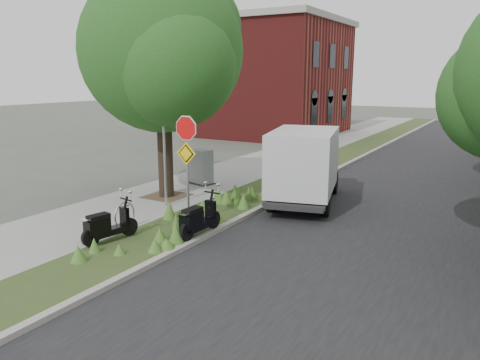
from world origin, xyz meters
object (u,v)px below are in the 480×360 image
object	(u,v)px
scooter_near	(104,228)
box_truck	(305,163)
scooter_far	(196,222)
utility_cabinet	(201,167)
sign_assembly	(187,148)

from	to	relation	value
scooter_near	box_truck	distance (m)	7.07
scooter_far	box_truck	xyz separation A→B (m)	(1.00, 4.89, 0.91)
scooter_far	utility_cabinet	xyz separation A→B (m)	(-3.50, 5.18, 0.25)
scooter_near	sign_assembly	bearing A→B (deg)	67.73
scooter_near	scooter_far	distance (m)	2.34
sign_assembly	utility_cabinet	world-z (taller)	sign_assembly
sign_assembly	box_truck	bearing A→B (deg)	66.74
scooter_far	box_truck	bearing A→B (deg)	78.43
scooter_near	utility_cabinet	distance (m)	6.98
sign_assembly	box_truck	size ratio (longest dim) A/B	0.63
box_truck	utility_cabinet	distance (m)	4.56
scooter_far	scooter_near	bearing A→B (deg)	-137.74
sign_assembly	utility_cabinet	bearing A→B (deg)	121.19
sign_assembly	scooter_near	world-z (taller)	sign_assembly
sign_assembly	scooter_far	world-z (taller)	sign_assembly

